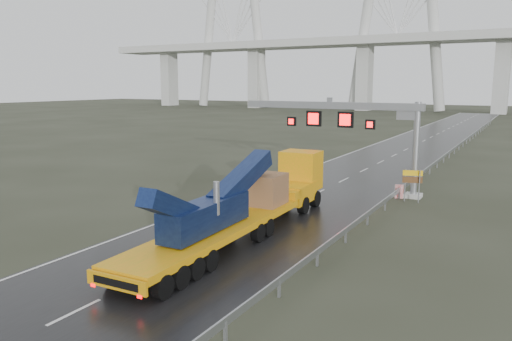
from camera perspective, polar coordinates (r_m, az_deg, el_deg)
The scene contains 7 objects.
ground at distance 26.12m, azimuth -6.50°, elevation -9.16°, with size 400.00×400.00×0.00m, color #2A2D20.
road at distance 62.28m, azimuth 15.52°, elevation 1.68°, with size 11.00×200.00×0.02m, color black.
guardrail at distance 51.27m, azimuth 19.47°, elevation 0.56°, with size 0.20×140.00×1.40m, color #93969B, non-canonical shape.
sign_gantry at distance 40.05m, azimuth 11.17°, elevation 5.56°, with size 14.90×1.20×7.42m.
heavy_haul_truck at distance 29.27m, azimuth -0.17°, elevation -3.35°, with size 3.47×19.80×4.63m.
exit_sign_pair at distance 37.79m, azimuth 17.44°, elevation -0.98°, with size 1.35×0.48×2.39m.
striped_barrier at distance 39.02m, azimuth 16.03°, elevation -2.32°, with size 0.60×0.32×1.02m, color red.
Camera 1 is at (14.55, -19.96, 8.48)m, focal length 35.00 mm.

